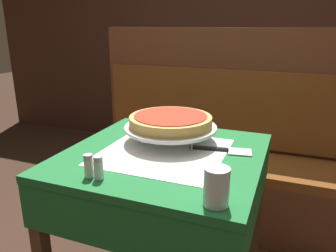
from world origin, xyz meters
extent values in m
cube|color=#1E6B33|center=(0.00, 0.00, 0.76)|extent=(0.78, 0.78, 0.03)
cube|color=white|center=(0.00, 0.00, 0.78)|extent=(0.48, 0.48, 0.00)
cube|color=#1E6B33|center=(0.00, 0.00, 0.66)|extent=(0.78, 0.78, 0.18)
cube|color=#4C331E|center=(-0.36, 0.36, 0.37)|extent=(0.05, 0.05, 0.75)
cube|color=#4C331E|center=(0.36, 0.36, 0.37)|extent=(0.05, 0.05, 0.75)
cube|color=red|center=(0.34, 1.66, 0.75)|extent=(0.68, 0.68, 0.03)
cube|color=white|center=(0.34, 1.66, 0.77)|extent=(0.42, 0.42, 0.00)
cube|color=red|center=(0.34, 1.66, 0.65)|extent=(0.68, 0.68, 0.17)
cube|color=#4C331E|center=(0.03, 1.36, 0.37)|extent=(0.05, 0.05, 0.74)
cube|color=#4C331E|center=(0.65, 1.36, 0.37)|extent=(0.05, 0.05, 0.74)
cube|color=#4C331E|center=(0.03, 1.97, 0.37)|extent=(0.05, 0.05, 0.74)
cube|color=#4C331E|center=(0.65, 1.97, 0.37)|extent=(0.05, 0.05, 0.74)
cube|color=brown|center=(0.05, 0.80, 0.20)|extent=(1.75, 0.48, 0.40)
cube|color=brown|center=(0.05, 0.80, 0.43)|extent=(1.72, 0.47, 0.06)
cube|color=brown|center=(0.05, 1.01, 0.86)|extent=(1.75, 0.06, 0.79)
cube|color=brown|center=(0.05, 0.97, 0.74)|extent=(1.68, 0.02, 0.51)
cube|color=#3D2319|center=(0.00, 2.12, 1.20)|extent=(6.00, 0.04, 2.40)
cylinder|color=#ADADB2|center=(-0.02, 0.26, 0.81)|extent=(0.01, 0.01, 0.06)
cylinder|color=#ADADB2|center=(-0.14, 0.05, 0.81)|extent=(0.01, 0.01, 0.06)
cylinder|color=#ADADB2|center=(0.10, 0.05, 0.81)|extent=(0.01, 0.01, 0.06)
cylinder|color=#ADADB2|center=(-0.02, 0.12, 0.83)|extent=(0.27, 0.27, 0.01)
cylinder|color=silver|center=(-0.02, 0.12, 0.84)|extent=(0.39, 0.39, 0.01)
cylinder|color=silver|center=(-0.02, 0.12, 0.85)|extent=(0.40, 0.40, 0.01)
cylinder|color=tan|center=(-0.02, 0.12, 0.87)|extent=(0.36, 0.36, 0.04)
cylinder|color=red|center=(-0.02, 0.12, 0.90)|extent=(0.32, 0.32, 0.01)
cube|color=#BCBCC1|center=(0.29, 0.11, 0.78)|extent=(0.10, 0.09, 0.00)
cube|color=black|center=(0.17, 0.09, 0.79)|extent=(0.16, 0.05, 0.01)
cylinder|color=silver|center=(0.29, -0.33, 0.84)|extent=(0.07, 0.07, 0.11)
cylinder|color=silver|center=(-0.15, -0.31, 0.81)|extent=(0.03, 0.03, 0.06)
cylinder|color=#B7B7BC|center=(-0.15, -0.31, 0.85)|extent=(0.03, 0.03, 0.02)
cylinder|color=silver|center=(-0.11, -0.31, 0.81)|extent=(0.03, 0.03, 0.06)
cylinder|color=#B7B7BC|center=(-0.11, -0.31, 0.85)|extent=(0.03, 0.03, 0.02)
cube|color=black|center=(0.43, 1.72, 0.79)|extent=(0.14, 0.14, 0.03)
cylinder|color=black|center=(0.43, 1.72, 0.86)|extent=(0.01, 0.01, 0.13)
cylinder|color=gold|center=(0.43, 1.77, 0.85)|extent=(0.04, 0.04, 0.10)
cylinder|color=#99194C|center=(0.43, 1.68, 0.85)|extent=(0.04, 0.04, 0.10)
camera|label=1|loc=(0.47, -1.15, 1.27)|focal=35.00mm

